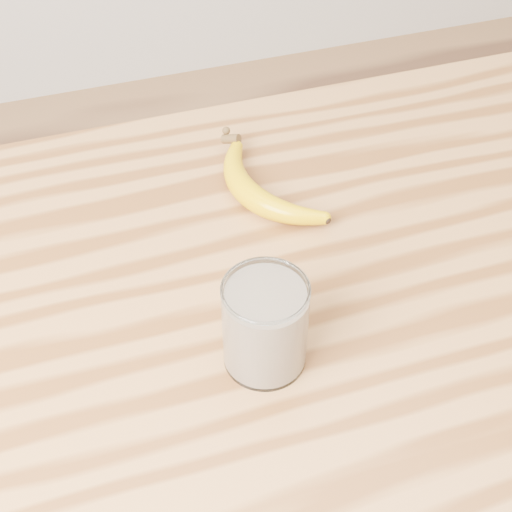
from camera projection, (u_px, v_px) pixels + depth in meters
name	position (u px, v px, depth m)	size (l,w,h in m)	color
table	(358.00, 334.00, 0.96)	(1.20, 0.80, 0.90)	#9D6937
smoothie_glass	(265.00, 325.00, 0.74)	(0.09, 0.09, 0.11)	white
banana	(249.00, 195.00, 0.94)	(0.10, 0.28, 0.03)	#CC9F00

